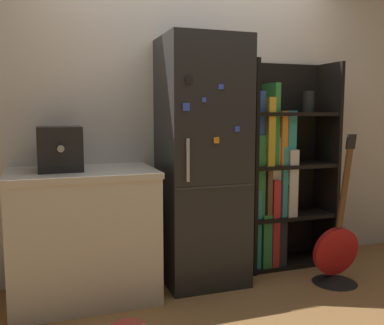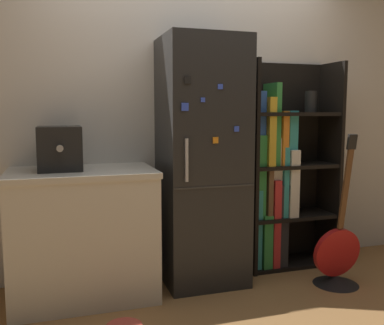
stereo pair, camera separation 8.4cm
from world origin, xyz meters
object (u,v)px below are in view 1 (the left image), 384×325
Objects in this scene: espresso_machine at (60,149)px; refrigerator at (202,162)px; bookshelf at (275,175)px; guitar at (336,262)px.

refrigerator is at bearing 0.33° from espresso_machine.
bookshelf is (0.72, 0.13, -0.16)m from refrigerator.
espresso_machine is at bearing 168.68° from guitar.
refrigerator is 1.61× the size of guitar.
guitar is at bearing -23.01° from refrigerator.
bookshelf is at bearing 114.22° from guitar.
refrigerator reaches higher than bookshelf.
espresso_machine is 2.24m from guitar.
refrigerator is 1.30m from guitar.
bookshelf is 4.59× the size of espresso_machine.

